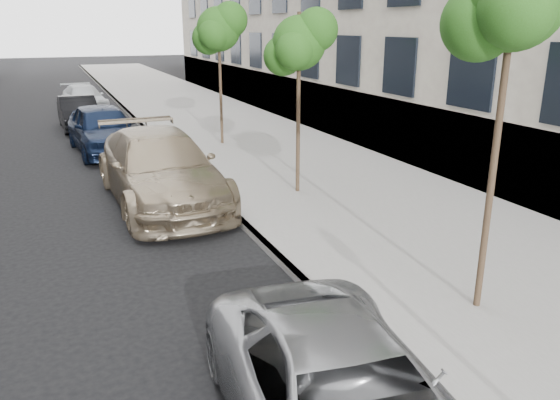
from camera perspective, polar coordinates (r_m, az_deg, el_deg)
sidewalk at (r=29.22m, az=-9.53°, el=9.45°), size 6.40×72.00×0.14m
curb at (r=28.66m, az=-15.67°, el=8.88°), size 0.15×72.00×0.14m
tree_mid at (r=13.39m, az=2.10°, el=16.07°), size 1.64×1.44×4.45m
tree_far at (r=19.48m, az=-6.36°, el=17.34°), size 1.81×1.61×4.82m
suv at (r=13.57m, az=-12.41°, el=3.24°), size 2.62×6.05×1.73m
sedan_blue at (r=19.68m, az=-18.00°, el=7.10°), size 2.32×4.98×1.65m
sedan_black at (r=24.67m, az=-20.31°, el=8.53°), size 1.60×4.16×1.35m
sedan_rear at (r=30.00m, az=-19.80°, el=9.97°), size 2.32×4.60×1.28m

